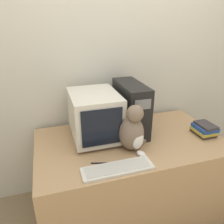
{
  "coord_description": "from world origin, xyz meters",
  "views": [
    {
      "loc": [
        -0.61,
        -1.01,
        1.64
      ],
      "look_at": [
        -0.16,
        0.43,
        0.99
      ],
      "focal_mm": 35.0,
      "sensor_mm": 36.0,
      "label": 1
    }
  ],
  "objects_px": {
    "computer_tower": "(131,108)",
    "pen": "(101,163)",
    "keyboard": "(118,168)",
    "book_stack": "(204,129)",
    "crt_monitor": "(95,115)",
    "cat": "(132,131)"
  },
  "relations": [
    {
      "from": "computer_tower",
      "to": "pen",
      "type": "relative_size",
      "value": 3.37
    },
    {
      "from": "computer_tower",
      "to": "book_stack",
      "type": "distance_m",
      "value": 0.65
    },
    {
      "from": "computer_tower",
      "to": "pen",
      "type": "height_order",
      "value": "computer_tower"
    },
    {
      "from": "keyboard",
      "to": "cat",
      "type": "bearing_deg",
      "value": 48.32
    },
    {
      "from": "crt_monitor",
      "to": "keyboard",
      "type": "xyz_separation_m",
      "value": [
        0.04,
        -0.46,
        -0.19
      ]
    },
    {
      "from": "computer_tower",
      "to": "pen",
      "type": "distance_m",
      "value": 0.57
    },
    {
      "from": "keyboard",
      "to": "pen",
      "type": "height_order",
      "value": "keyboard"
    },
    {
      "from": "keyboard",
      "to": "pen",
      "type": "xyz_separation_m",
      "value": [
        -0.09,
        0.1,
        -0.01
      ]
    },
    {
      "from": "keyboard",
      "to": "computer_tower",
      "type": "bearing_deg",
      "value": 60.07
    },
    {
      "from": "book_stack",
      "to": "keyboard",
      "type": "bearing_deg",
      "value": -164.8
    },
    {
      "from": "keyboard",
      "to": "book_stack",
      "type": "relative_size",
      "value": 2.41
    },
    {
      "from": "book_stack",
      "to": "pen",
      "type": "xyz_separation_m",
      "value": [
        -0.94,
        -0.14,
        -0.04
      ]
    },
    {
      "from": "crt_monitor",
      "to": "cat",
      "type": "height_order",
      "value": "crt_monitor"
    },
    {
      "from": "cat",
      "to": "book_stack",
      "type": "bearing_deg",
      "value": -14.8
    },
    {
      "from": "keyboard",
      "to": "pen",
      "type": "relative_size",
      "value": 3.5
    },
    {
      "from": "crt_monitor",
      "to": "pen",
      "type": "distance_m",
      "value": 0.42
    },
    {
      "from": "computer_tower",
      "to": "keyboard",
      "type": "relative_size",
      "value": 0.96
    },
    {
      "from": "cat",
      "to": "book_stack",
      "type": "height_order",
      "value": "cat"
    },
    {
      "from": "computer_tower",
      "to": "cat",
      "type": "bearing_deg",
      "value": -109.28
    },
    {
      "from": "book_stack",
      "to": "crt_monitor",
      "type": "bearing_deg",
      "value": 165.62
    },
    {
      "from": "keyboard",
      "to": "cat",
      "type": "xyz_separation_m",
      "value": [
        0.18,
        0.2,
        0.15
      ]
    },
    {
      "from": "computer_tower",
      "to": "pen",
      "type": "bearing_deg",
      "value": -133.19
    }
  ]
}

